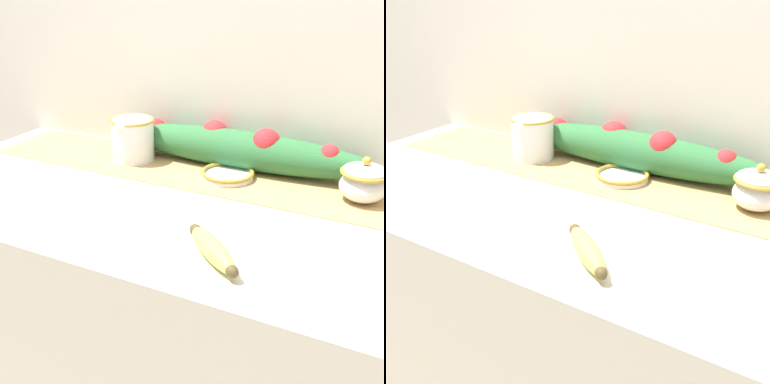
% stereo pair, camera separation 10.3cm
% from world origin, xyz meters
% --- Properties ---
extents(countertop, '(1.50, 0.64, 0.93)m').
position_xyz_m(countertop, '(0.00, 0.00, 0.46)').
color(countertop, beige).
rests_on(countertop, ground_plane).
extents(back_wall, '(2.30, 0.04, 2.40)m').
position_xyz_m(back_wall, '(0.00, 0.34, 1.20)').
color(back_wall, silver).
rests_on(back_wall, ground_plane).
extents(table_runner, '(1.38, 0.25, 0.00)m').
position_xyz_m(table_runner, '(0.00, 0.19, 0.93)').
color(table_runner, tan).
rests_on(table_runner, countertop).
extents(cream_pitcher, '(0.12, 0.14, 0.12)m').
position_xyz_m(cream_pitcher, '(-0.28, 0.19, 0.99)').
color(cream_pitcher, white).
rests_on(cream_pitcher, countertop).
extents(sugar_bowl, '(0.11, 0.11, 0.11)m').
position_xyz_m(sugar_bowl, '(0.34, 0.19, 0.98)').
color(sugar_bowl, white).
rests_on(sugar_bowl, countertop).
extents(small_dish, '(0.14, 0.14, 0.02)m').
position_xyz_m(small_dish, '(0.01, 0.18, 0.94)').
color(small_dish, white).
rests_on(small_dish, countertop).
extents(banana, '(0.16, 0.14, 0.04)m').
position_xyz_m(banana, '(0.13, -0.19, 0.95)').
color(banana, '#CCD156').
rests_on(banana, countertop).
extents(poinsettia_garland, '(0.74, 0.11, 0.12)m').
position_xyz_m(poinsettia_garland, '(-0.00, 0.26, 0.99)').
color(poinsettia_garland, '#2D6B38').
rests_on(poinsettia_garland, countertop).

